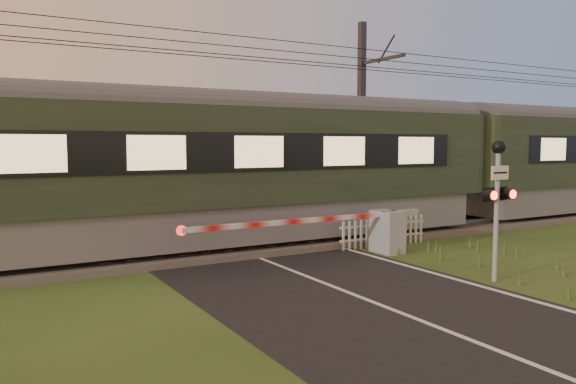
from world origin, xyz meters
TOP-DOWN VIEW (x-y plane):
  - ground at (0.00, 0.00)m, footprint 160.00×160.00m
  - road at (0.02, -0.23)m, footprint 6.00×140.00m
  - track_bed at (0.00, 6.50)m, footprint 140.00×3.40m
  - overhead_wires at (0.00, 6.50)m, footprint 120.00×0.62m
  - train at (8.91, 6.50)m, footprint 45.45×3.13m
  - boom_gate at (3.17, 3.85)m, footprint 7.20×0.91m
  - crossing_signal at (3.43, 0.09)m, footprint 0.80×0.34m
  - picket_fence at (4.00, 4.60)m, footprint 3.15×0.07m
  - catenary_mast at (6.32, 8.73)m, footprint 0.24×2.47m

SIDE VIEW (x-z plane):
  - ground at x=0.00m, z-range 0.00..0.00m
  - road at x=0.02m, z-range 0.00..0.03m
  - track_bed at x=0.00m, z-range -0.13..0.26m
  - picket_fence at x=4.00m, z-range 0.00..0.86m
  - boom_gate at x=3.17m, z-range 0.06..1.27m
  - crossing_signal at x=3.43m, z-range 0.59..3.73m
  - train at x=8.91m, z-range 0.28..4.52m
  - catenary_mast at x=6.32m, z-range 0.14..7.69m
  - overhead_wires at x=0.00m, z-range 5.41..6.04m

